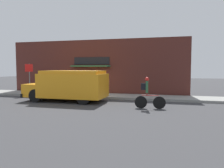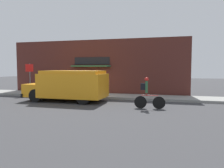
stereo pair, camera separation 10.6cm
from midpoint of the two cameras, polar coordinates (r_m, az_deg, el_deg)
The scene contains 7 objects.
ground_plane at distance 15.91m, azimuth -7.37°, elevation -3.75°, with size 70.00×70.00×0.00m, color #38383A.
sidewalk at distance 16.95m, azimuth -5.87°, elevation -2.97°, with size 28.00×2.28×0.17m.
storefront at distance 18.06m, azimuth -4.40°, elevation 4.39°, with size 15.01×0.83×4.50m.
school_bus at distance 14.59m, azimuth -10.93°, elevation -0.29°, with size 5.32×2.71×2.02m.
cyclist at distance 11.88m, azimuth 9.51°, elevation -2.50°, with size 1.65×0.21×1.70m.
stop_sign_post at distance 18.74m, azimuth -20.55°, elevation 2.62°, with size 0.45×0.45×2.38m.
trash_bin at distance 18.66m, azimuth -15.31°, elevation -0.99°, with size 0.60×0.60×0.77m.
Camera 2 is at (6.21, -14.49, 2.19)m, focal length 35.00 mm.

